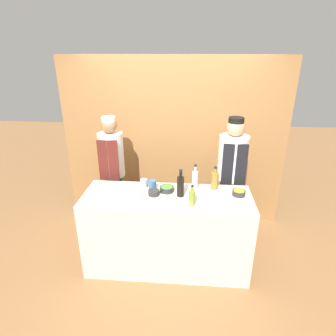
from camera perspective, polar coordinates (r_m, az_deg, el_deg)
name	(u,v)px	position (r m, az deg, el deg)	size (l,w,h in m)	color
ground_plane	(167,263)	(3.69, -0.17, -18.79)	(14.00, 14.00, 0.00)	olive
cabinet_wall	(174,143)	(4.10, 1.17, 5.12)	(3.15, 0.18, 2.40)	olive
counter	(167,231)	(3.39, -0.18, -12.76)	(1.89, 0.66, 0.96)	beige
sauce_bowl_yellow	(239,193)	(3.23, 14.19, -4.87)	(0.14, 0.14, 0.06)	#2D2D2D
sauce_bowl_white	(154,192)	(3.14, -2.90, -4.96)	(0.13, 0.13, 0.06)	#2D2D2D
sauce_bowl_green	(167,189)	(3.22, -0.24, -4.24)	(0.16, 0.16, 0.06)	#2D2D2D
cutting_board	(126,196)	(3.15, -8.55, -5.60)	(0.39, 0.20, 0.02)	white
bottle_clear	(195,180)	(3.24, 5.48, -2.40)	(0.07, 0.07, 0.31)	silver
bottle_vinegar	(215,180)	(3.29, 9.47, -2.45)	(0.08, 0.08, 0.27)	olive
bottle_soy	(181,186)	(3.08, 2.56, -3.64)	(0.08, 0.08, 0.32)	black
bottle_oil	(192,197)	(2.93, 4.89, -5.95)	(0.07, 0.07, 0.23)	olive
cup_steel	(144,183)	(3.32, -4.93, -3.10)	(0.09, 0.09, 0.10)	#B7B7BC
cup_blue	(152,184)	(3.28, -3.19, -3.35)	(0.09, 0.09, 0.10)	#386093
chef_left	(113,173)	(3.83, -11.13, -1.04)	(0.32, 0.32, 1.69)	#28282D
chef_right	(231,177)	(3.73, 12.66, -1.84)	(0.37, 0.37, 1.71)	#28282D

